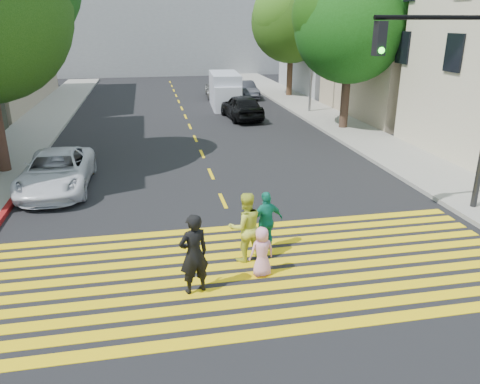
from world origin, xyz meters
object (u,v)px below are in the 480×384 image
object	(u,v)px
dark_car_near	(242,107)
traffic_signal	(462,84)
pedestrian_extra	(266,221)
white_sedan	(57,171)
pedestrian_woman	(245,227)
white_van	(225,91)
tree_right_far	(292,17)
dark_car_parked	(245,90)
silver_car	(218,89)
pedestrian_child	(262,252)
tree_right_near	(353,20)
pedestrian_man	(194,254)

from	to	relation	value
dark_car_near	traffic_signal	bearing A→B (deg)	96.28
pedestrian_extra	white_sedan	world-z (taller)	pedestrian_extra
pedestrian_woman	white_van	size ratio (longest dim) A/B	0.36
tree_right_far	white_van	size ratio (longest dim) A/B	1.75
pedestrian_extra	dark_car_near	bearing A→B (deg)	-114.74
dark_car_parked	silver_car	bearing A→B (deg)	153.15
pedestrian_child	dark_car_near	size ratio (longest dim) A/B	0.27
dark_car_near	white_van	xyz separation A→B (m)	(-0.32, 4.26, 0.34)
pedestrian_woman	white_van	world-z (taller)	white_van
traffic_signal	dark_car_near	bearing A→B (deg)	97.42
tree_right_near	dark_car_parked	size ratio (longest dim) A/B	2.16
pedestrian_extra	dark_car_parked	bearing A→B (deg)	-116.03
tree_right_near	pedestrian_child	size ratio (longest dim) A/B	6.90
pedestrian_man	traffic_signal	bearing A→B (deg)	-178.62
pedestrian_man	white_sedan	world-z (taller)	pedestrian_man
silver_car	dark_car_parked	distance (m)	2.22
tree_right_near	white_van	distance (m)	10.86
pedestrian_woman	white_sedan	bearing A→B (deg)	-57.34
pedestrian_man	silver_car	world-z (taller)	pedestrian_man
pedestrian_man	white_van	size ratio (longest dim) A/B	0.37
pedestrian_extra	dark_car_parked	world-z (taller)	pedestrian_extra
pedestrian_child	dark_car_parked	size ratio (longest dim) A/B	0.31
tree_right_far	dark_car_parked	bearing A→B (deg)	-179.76
tree_right_near	traffic_signal	distance (m)	12.29
pedestrian_extra	dark_car_near	xyz separation A→B (m)	(2.78, 17.24, -0.04)
pedestrian_child	dark_car_near	world-z (taller)	dark_car_near
dark_car_parked	white_van	xyz separation A→B (m)	(-2.22, -3.85, 0.46)
pedestrian_woman	pedestrian_extra	bearing A→B (deg)	-153.66
tree_right_near	pedestrian_extra	distance (m)	16.20
tree_right_far	traffic_signal	size ratio (longest dim) A/B	1.42
pedestrian_extra	white_sedan	distance (m)	8.61
pedestrian_child	dark_car_near	xyz separation A→B (m)	(3.21, 18.53, 0.15)
tree_right_far	pedestrian_man	size ratio (longest dim) A/B	4.71
traffic_signal	pedestrian_extra	bearing A→B (deg)	-172.19
pedestrian_woman	white_van	xyz separation A→B (m)	(3.11, 21.95, 0.21)
silver_car	white_van	distance (m)	4.74
silver_car	tree_right_far	bearing A→B (deg)	175.27
white_sedan	pedestrian_child	bearing A→B (deg)	-51.18
pedestrian_extra	pedestrian_child	bearing A→B (deg)	55.85
dark_car_parked	white_van	size ratio (longest dim) A/B	0.78
white_sedan	silver_car	distance (m)	22.07
pedestrian_extra	dark_car_parked	xyz separation A→B (m)	(4.68, 25.35, -0.16)
pedestrian_child	white_sedan	world-z (taller)	white_sedan
white_sedan	dark_car_parked	bearing A→B (deg)	61.22
dark_car_near	pedestrian_woman	bearing A→B (deg)	73.90
dark_car_near	dark_car_parked	bearing A→B (deg)	-108.27
pedestrian_child	white_van	bearing A→B (deg)	-106.31
tree_right_near	dark_car_parked	world-z (taller)	tree_right_near
pedestrian_child	silver_car	bearing A→B (deg)	-105.44
pedestrian_child	tree_right_near	bearing A→B (deg)	-128.63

